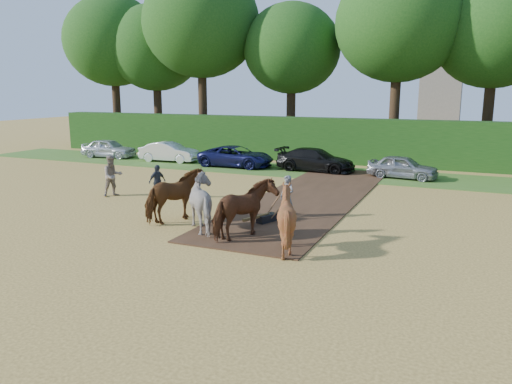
{
  "coord_description": "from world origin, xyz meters",
  "views": [
    {
      "loc": [
        8.12,
        -14.71,
        4.96
      ],
      "look_at": [
        1.33,
        0.99,
        1.4
      ],
      "focal_mm": 35.0,
      "sensor_mm": 36.0,
      "label": 1
    }
  ],
  "objects_px": {
    "spectator_near": "(112,176)",
    "parked_cars": "(326,161)",
    "spectator_far": "(157,182)",
    "church": "(446,17)",
    "plough_team": "(228,206)"
  },
  "relations": [
    {
      "from": "spectator_near",
      "to": "parked_cars",
      "type": "height_order",
      "value": "spectator_near"
    },
    {
      "from": "spectator_far",
      "to": "parked_cars",
      "type": "distance_m",
      "value": 11.34
    },
    {
      "from": "plough_team",
      "to": "parked_cars",
      "type": "distance_m",
      "value": 14.0
    },
    {
      "from": "spectator_near",
      "to": "parked_cars",
      "type": "bearing_deg",
      "value": -1.59
    },
    {
      "from": "church",
      "to": "spectator_far",
      "type": "bearing_deg",
      "value": -99.94
    },
    {
      "from": "parked_cars",
      "to": "church",
      "type": "bearing_deg",
      "value": 84.67
    },
    {
      "from": "church",
      "to": "plough_team",
      "type": "bearing_deg",
      "value": -93.54
    },
    {
      "from": "parked_cars",
      "to": "church",
      "type": "height_order",
      "value": "church"
    },
    {
      "from": "spectator_near",
      "to": "spectator_far",
      "type": "distance_m",
      "value": 2.26
    },
    {
      "from": "spectator_far",
      "to": "parked_cars",
      "type": "relative_size",
      "value": 0.04
    },
    {
      "from": "spectator_near",
      "to": "church",
      "type": "relative_size",
      "value": 0.07
    },
    {
      "from": "spectator_far",
      "to": "parked_cars",
      "type": "height_order",
      "value": "spectator_far"
    },
    {
      "from": "spectator_near",
      "to": "parked_cars",
      "type": "xyz_separation_m",
      "value": [
        7.33,
        10.51,
        -0.27
      ]
    },
    {
      "from": "plough_team",
      "to": "parked_cars",
      "type": "xyz_separation_m",
      "value": [
        -0.42,
        13.99,
        -0.3
      ]
    },
    {
      "from": "parked_cars",
      "to": "church",
      "type": "relative_size",
      "value": 1.35
    }
  ]
}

